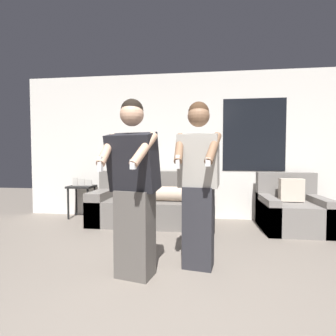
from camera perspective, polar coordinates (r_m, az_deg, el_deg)
The scene contains 6 objects.
wall_back at distance 4.94m, azimuth 4.55°, elevation 4.78°, with size 6.30×0.07×2.70m.
couch at distance 4.61m, azimuth -3.33°, elevation -8.08°, with size 2.09×0.90×0.89m.
armchair at distance 4.64m, azimuth 25.28°, elevation -8.42°, with size 0.94×0.94×0.89m.
side_table at distance 5.22m, azimuth -18.28°, elevation -4.73°, with size 0.46×0.40×0.76m.
person_left at distance 2.53m, azimuth -7.51°, elevation -4.48°, with size 0.52×0.57×1.71m.
person_right at distance 2.74m, azimuth 6.63°, elevation -3.35°, with size 0.47×0.53×1.73m.
Camera 1 is at (0.25, -1.63, 1.18)m, focal length 28.00 mm.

